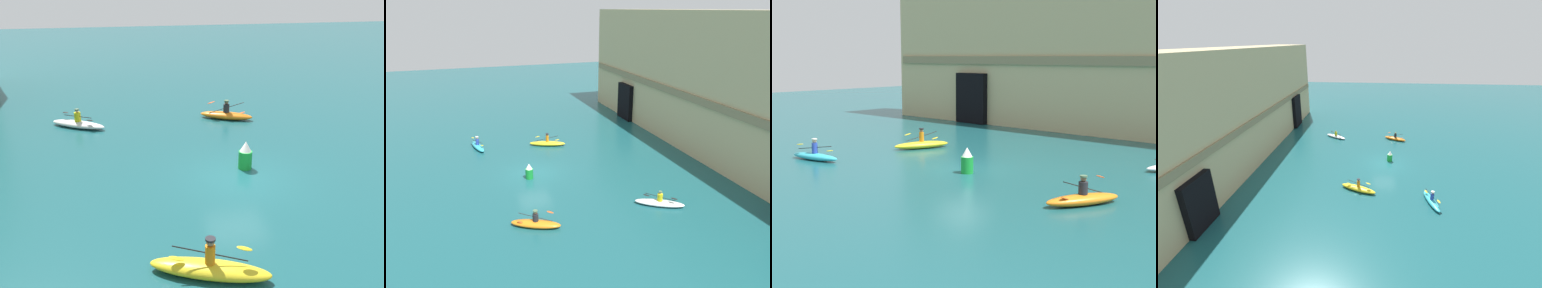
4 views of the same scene
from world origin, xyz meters
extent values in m
plane|color=#195156|center=(0.00, 0.00, 0.00)|extent=(120.00, 120.00, 0.00)
cube|color=tan|center=(0.26, 16.66, 6.18)|extent=(42.70, 5.23, 12.35)
cube|color=#847555|center=(0.26, 13.99, 5.18)|extent=(41.85, 0.24, 0.64)
cube|color=black|center=(-11.99, 13.89, 2.08)|extent=(3.05, 0.70, 4.11)
ellipsoid|color=#33B2C6|center=(-7.26, -3.75, 0.20)|extent=(3.21, 1.33, 0.39)
cylinder|color=#2D47B7|center=(-7.26, -3.75, 0.66)|extent=(0.30, 0.30, 0.54)
sphere|color=tan|center=(-7.26, -3.75, 1.05)|extent=(0.23, 0.23, 0.23)
cylinder|color=silver|center=(-7.26, -3.75, 1.15)|extent=(0.29, 0.29, 0.06)
cylinder|color=black|center=(-7.26, -3.75, 0.69)|extent=(2.03, 0.79, 0.30)
ellipsoid|color=yellow|center=(-6.37, -3.42, 0.57)|extent=(0.48, 0.32, 0.10)
ellipsoid|color=yellow|center=(-8.15, -4.09, 0.80)|extent=(0.48, 0.32, 0.10)
ellipsoid|color=yellow|center=(-5.86, 2.66, 0.22)|extent=(2.01, 3.49, 0.43)
cylinder|color=orange|center=(-5.86, 2.66, 0.71)|extent=(0.28, 0.28, 0.56)
sphere|color=#9E704C|center=(-5.86, 2.66, 1.11)|extent=(0.23, 0.23, 0.23)
cylinder|color=#232328|center=(-5.86, 2.66, 1.20)|extent=(0.29, 0.29, 0.06)
cylinder|color=black|center=(-5.86, 2.66, 0.74)|extent=(0.53, 2.05, 0.46)
ellipsoid|color=yellow|center=(-6.09, 1.76, 0.93)|extent=(0.28, 0.47, 0.14)
ellipsoid|color=yellow|center=(-5.64, 3.56, 0.55)|extent=(0.28, 0.47, 0.14)
ellipsoid|color=orange|center=(7.74, -1.63, 0.21)|extent=(2.09, 3.11, 0.42)
cylinder|color=#232328|center=(7.74, -1.63, 0.66)|extent=(0.35, 0.35, 0.47)
sphere|color=brown|center=(7.74, -1.63, 1.00)|extent=(0.23, 0.23, 0.23)
cylinder|color=#4C6B4C|center=(7.74, -1.63, 1.10)|extent=(0.28, 0.28, 0.06)
cylinder|color=black|center=(7.74, -1.63, 0.68)|extent=(0.54, 1.96, 0.71)
ellipsoid|color=#D84C19|center=(7.52, -2.49, 0.38)|extent=(0.28, 0.46, 0.19)
ellipsoid|color=#D84C19|center=(7.97, -0.77, 0.98)|extent=(0.28, 0.46, 0.19)
cylinder|color=green|center=(0.85, -0.54, 0.40)|extent=(0.59, 0.59, 0.80)
cone|color=white|center=(0.85, -0.54, 1.02)|extent=(0.50, 0.50, 0.45)
camera|label=1|loc=(-15.33, 5.08, 7.76)|focal=40.00mm
camera|label=2|loc=(27.07, -5.62, 12.47)|focal=35.00mm
camera|label=3|loc=(17.73, -18.74, 5.48)|focal=50.00mm
camera|label=4|loc=(-26.46, 1.46, 13.06)|focal=24.00mm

